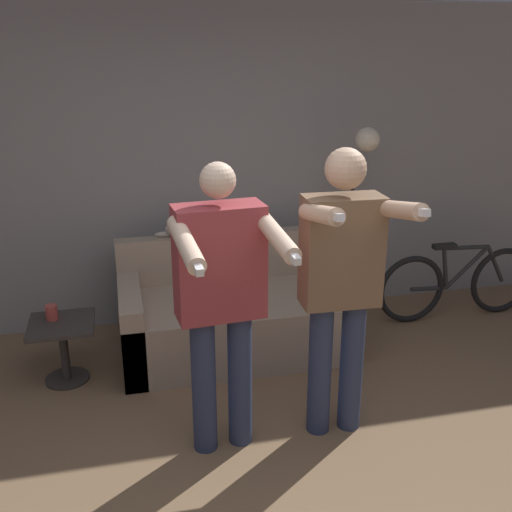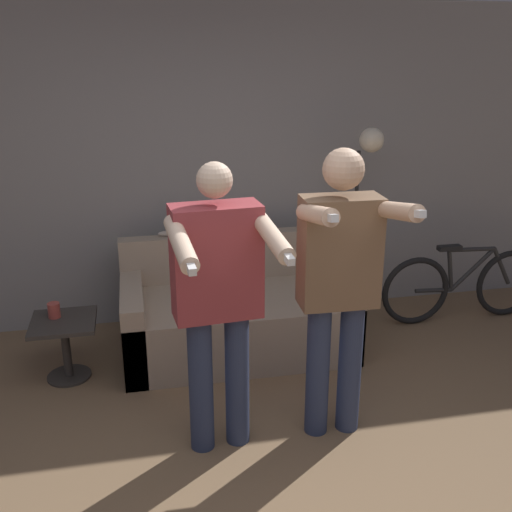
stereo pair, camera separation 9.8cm
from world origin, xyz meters
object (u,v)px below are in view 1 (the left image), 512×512
Objects in this scene: couch at (235,315)px; cup at (52,313)px; cat at (185,227)px; bicycle at (457,283)px; floor_lamp at (354,176)px; side_table at (63,339)px; person_right at (341,276)px; person_left at (221,293)px.

couch reaches higher than cup.
couch is 0.79m from cat.
cat reaches higher than bicycle.
floor_lamp reaches higher than side_table.
person_right is 4.41× the size of cat.
cat is 0.88× the size of side_table.
cat is 0.24× the size of floor_lamp.
cat is (-0.32, 0.36, 0.63)m from couch.
cup is (-1.01, 1.06, -0.48)m from person_left.
person_right is at bearing -114.42° from floor_lamp.
side_table is (-0.95, 0.99, -0.66)m from person_left.
bicycle reaches higher than side_table.
couch is 1.45m from floor_lamp.
cat is at bearing 85.77° from person_left.
floor_lamp is at bearing 67.49° from person_right.
cup is (-0.06, 0.06, 0.18)m from side_table.
cup is (-1.00, -0.49, -0.41)m from cat.
couch is at bearing 70.97° from person_left.
person_left is at bearing -104.48° from couch.
cup is at bearing 150.09° from person_right.
cup is 3.32m from bicycle.
couch is 1.18× the size of bicycle.
person_right is 1.71m from cat.
side_table is at bearing -46.68° from cup.
person_left reaches higher than cat.
person_left reaches higher than floor_lamp.
floor_lamp is at bearing -5.18° from cat.
couch is at bearing 8.87° from side_table.
side_table is (-1.64, 0.99, -0.70)m from person_right.
side_table is (-2.29, -0.44, -0.95)m from floor_lamp.
cat is (-0.70, 1.55, -0.11)m from person_right.
cup is at bearing -174.27° from couch.
bicycle is (3.25, 0.31, -0.00)m from side_table.
side_table is at bearing 129.22° from person_left.
floor_lamp is at bearing 10.77° from side_table.
person_right reaches higher than person_left.
floor_lamp is 3.71× the size of side_table.
cup reaches higher than side_table.
floor_lamp is 1.36m from bicycle.
cup is (-2.35, -0.37, -0.77)m from floor_lamp.
person_left is 0.97× the size of person_right.
floor_lamp is at bearing 42.29° from person_left.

